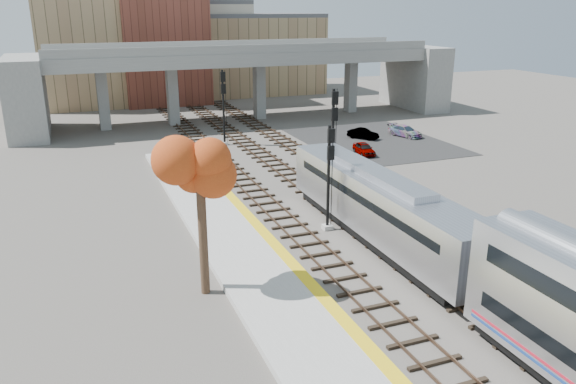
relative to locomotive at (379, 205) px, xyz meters
name	(u,v)px	position (x,y,z in m)	size (l,w,h in m)	color
ground	(404,274)	(-1.00, -4.59, -2.28)	(160.00, 160.00, 0.00)	#47423D
platform	(277,296)	(-8.25, -4.59, -2.10)	(4.50, 60.00, 0.35)	#9E9E99
yellow_strip	(313,286)	(-6.35, -4.59, -1.92)	(0.70, 60.00, 0.01)	yellow
tracks	(322,200)	(-0.07, 7.91, -2.20)	(10.70, 95.00, 0.25)	black
overpass	(243,73)	(3.92, 40.41, 3.53)	(54.00, 12.00, 9.50)	slate
buildings_far	(179,46)	(0.26, 61.98, 5.60)	(43.00, 21.00, 20.60)	#9F855C
parking_lot	(373,141)	(13.00, 23.41, -2.26)	(14.00, 18.00, 0.04)	black
locomotive	(379,205)	(0.00, 0.00, 0.00)	(3.02, 19.05, 4.10)	#A8AAB2
signal_mast_near	(329,180)	(-2.10, 2.66, 1.04)	(0.60, 0.64, 6.78)	#9E9E99
signal_mast_mid	(333,138)	(2.00, 10.62, 1.70)	(0.60, 0.64, 7.77)	#9E9E99
signal_mast_far	(224,107)	(-2.10, 27.68, 1.62)	(0.60, 0.64, 7.65)	#9E9E99
tree	(200,173)	(-11.36, -2.67, 3.97)	(3.60, 3.60, 8.43)	#382619
car_a	(364,149)	(9.36, 18.79, -1.66)	(1.36, 3.37, 1.15)	#99999E
car_b	(363,134)	(12.53, 24.83, -1.68)	(1.18, 3.37, 1.11)	#99999E
car_c	(405,131)	(17.43, 24.19, -1.65)	(1.66, 4.07, 1.18)	#99999E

